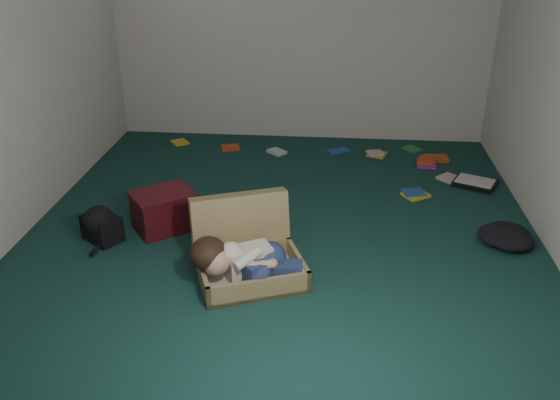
# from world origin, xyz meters

# --- Properties ---
(floor) EXTENTS (4.50, 4.50, 0.00)m
(floor) POSITION_xyz_m (0.00, 0.00, 0.00)
(floor) COLOR #143A35
(floor) RESTS_ON ground
(wall_back) EXTENTS (4.50, 0.00, 4.50)m
(wall_back) POSITION_xyz_m (0.00, 2.25, 1.30)
(wall_back) COLOR silver
(wall_back) RESTS_ON ground
(wall_front) EXTENTS (4.50, 0.00, 4.50)m
(wall_front) POSITION_xyz_m (0.00, -2.25, 1.30)
(wall_front) COLOR silver
(wall_front) RESTS_ON ground
(wall_left) EXTENTS (0.00, 4.50, 4.50)m
(wall_left) POSITION_xyz_m (-2.00, 0.00, 1.30)
(wall_left) COLOR silver
(wall_left) RESTS_ON ground
(suitcase) EXTENTS (0.89, 0.88, 0.51)m
(suitcase) POSITION_xyz_m (-0.19, -0.59, 0.15)
(suitcase) COLOR #938151
(suitcase) RESTS_ON floor
(person) EXTENTS (0.77, 0.40, 0.32)m
(person) POSITION_xyz_m (-0.18, -0.77, 0.20)
(person) COLOR white
(person) RESTS_ON suitcase
(maroon_bin) EXTENTS (0.58, 0.56, 0.32)m
(maroon_bin) POSITION_xyz_m (-0.93, -0.03, 0.16)
(maroon_bin) COLOR #480E15
(maroon_bin) RESTS_ON floor
(backpack) EXTENTS (0.47, 0.45, 0.22)m
(backpack) POSITION_xyz_m (-1.36, -0.25, 0.11)
(backpack) COLOR black
(backpack) RESTS_ON floor
(clothing_pile) EXTENTS (0.49, 0.44, 0.13)m
(clothing_pile) POSITION_xyz_m (1.70, -0.01, 0.07)
(clothing_pile) COLOR black
(clothing_pile) RESTS_ON floor
(paper_tray) EXTENTS (0.45, 0.40, 0.05)m
(paper_tray) POSITION_xyz_m (1.70, 1.05, 0.03)
(paper_tray) COLOR black
(paper_tray) RESTS_ON floor
(book_scatter) EXTENTS (2.98, 1.38, 0.02)m
(book_scatter) POSITION_xyz_m (0.57, 1.60, 0.01)
(book_scatter) COLOR yellow
(book_scatter) RESTS_ON floor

